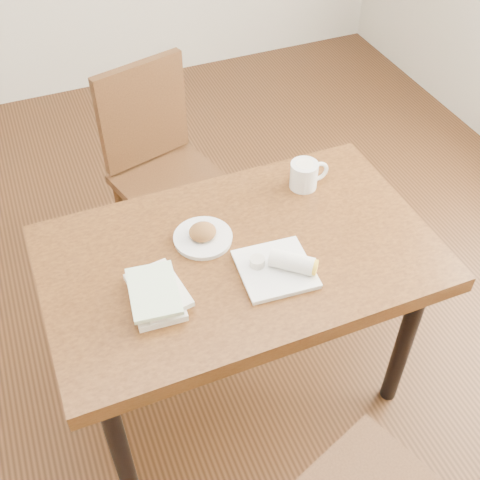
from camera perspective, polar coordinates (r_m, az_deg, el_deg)
name	(u,v)px	position (r m, az deg, el deg)	size (l,w,h in m)	color
ground	(240,381)	(2.50, 0.00, -13.23)	(4.00, 5.00, 0.01)	#472814
table	(240,270)	(1.97, 0.00, -2.82)	(1.24, 0.76, 0.75)	brown
chair_far	(161,161)	(2.61, -7.54, 7.46)	(0.52, 0.52, 0.95)	#482B14
plate_scone	(203,236)	(1.93, -3.54, 0.41)	(0.19, 0.19, 0.06)	white
coffee_mug	(305,174)	(2.12, 6.19, 6.21)	(0.14, 0.10, 0.10)	white
plate_burrito	(281,267)	(1.83, 3.87, -2.54)	(0.24, 0.24, 0.07)	white
book_stack	(156,294)	(1.77, -7.95, -5.05)	(0.18, 0.23, 0.05)	white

